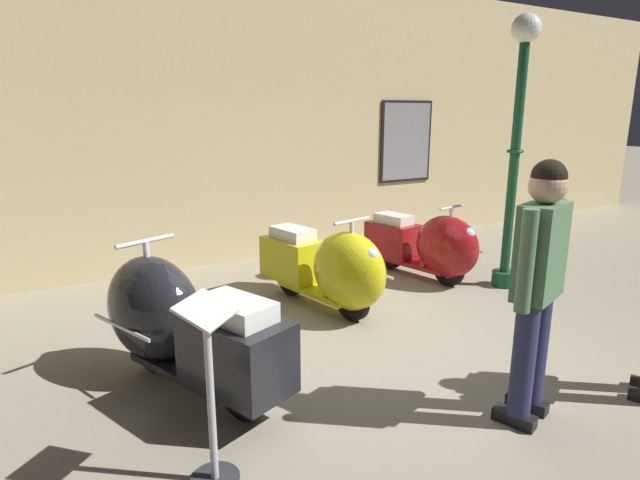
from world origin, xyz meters
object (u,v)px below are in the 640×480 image
object	(u,v)px
scooter_0	(176,323)
visitor_0	(538,276)
scooter_1	(330,268)
scooter_2	(429,245)
info_stanchion	(211,409)
lamppost	(517,134)

from	to	relation	value
scooter_0	visitor_0	world-z (taller)	visitor_0
scooter_1	scooter_0	bearing A→B (deg)	-79.47
scooter_0	scooter_2	distance (m)	3.52
scooter_2	info_stanchion	world-z (taller)	info_stanchion
scooter_1	scooter_2	size ratio (longest dim) A/B	1.06
lamppost	info_stanchion	world-z (taller)	lamppost
scooter_1	lamppost	size ratio (longest dim) A/B	0.57
lamppost	visitor_0	size ratio (longest dim) A/B	1.74
scooter_0	info_stanchion	bearing A→B (deg)	153.24
lamppost	visitor_0	world-z (taller)	lamppost
scooter_0	info_stanchion	world-z (taller)	scooter_0
lamppost	visitor_0	xyz separation A→B (m)	(-2.09, -2.00, -0.78)
scooter_1	info_stanchion	bearing A→B (deg)	-56.47
scooter_2	visitor_0	bearing A→B (deg)	-40.42
scooter_1	info_stanchion	world-z (taller)	info_stanchion
scooter_2	lamppost	size ratio (longest dim) A/B	0.54
scooter_0	visitor_0	xyz separation A→B (m)	(1.92, -1.62, 0.52)
lamppost	info_stanchion	size ratio (longest dim) A/B	2.80
visitor_0	info_stanchion	xyz separation A→B (m)	(-2.04, 0.44, -0.56)
lamppost	visitor_0	bearing A→B (deg)	-136.25
scooter_2	lamppost	world-z (taller)	lamppost
scooter_1	visitor_0	world-z (taller)	visitor_0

